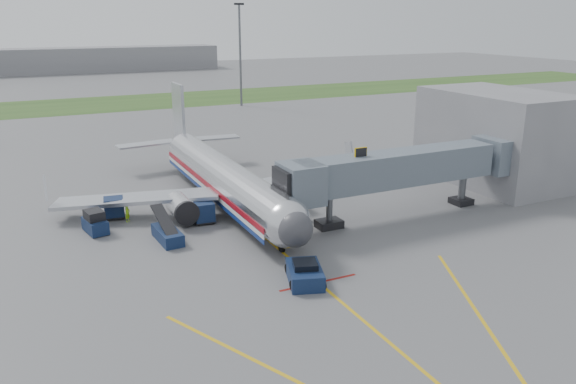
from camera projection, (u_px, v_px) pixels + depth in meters
name	position (u px, v px, depth m)	size (l,w,h in m)	color
ground	(293.00, 261.00, 42.46)	(400.00, 400.00, 0.00)	#565659
grass_strip	(107.00, 104.00, 119.83)	(300.00, 25.00, 0.01)	#2D4C1E
apron_markings	(344.00, 304.00, 36.10)	(21.52, 50.00, 0.01)	gold
airliner	(224.00, 178.00, 54.78)	(32.10, 35.67, 10.25)	silver
jet_bridge	(396.00, 170.00, 50.77)	(25.30, 4.00, 6.90)	slate
terminal	(496.00, 137.00, 62.03)	(10.00, 16.00, 10.00)	slate
light_mast_right	(240.00, 53.00, 114.11)	(2.00, 0.44, 20.40)	#595B60
distant_terminal	(36.00, 61.00, 183.26)	(120.00, 14.00, 8.00)	slate
pushback_tug	(305.00, 274.00, 38.93)	(3.31, 4.22, 1.54)	#0D1C3B
baggage_tug	(95.00, 223.00, 47.88)	(2.00, 3.07, 1.99)	#0D1C3B
baggage_cart_a	(114.00, 208.00, 51.36)	(2.00, 2.00, 1.91)	#0D1C3B
baggage_cart_b	(199.00, 207.00, 52.29)	(1.61, 1.61, 1.52)	#0D1C3B
baggage_cart_c	(204.00, 212.00, 50.14)	(1.90, 1.90, 1.91)	#0D1C3B
belt_loader	(167.00, 234.00, 46.19)	(1.84, 4.95, 2.38)	#0D1C3B
ground_power_cart	(295.00, 214.00, 50.90)	(1.65, 1.20, 1.23)	gold
ramp_worker	(127.00, 213.00, 50.46)	(0.57, 0.37, 1.56)	#A2E91B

